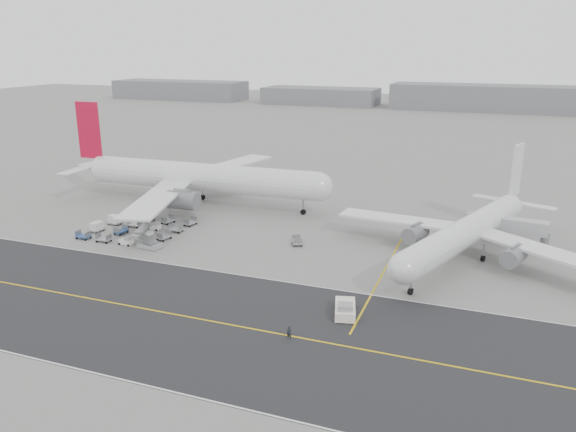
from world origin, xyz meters
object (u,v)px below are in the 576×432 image
at_px(airliner_b, 468,231).
at_px(jet_bridge, 508,226).
at_px(pushback_tug, 345,309).
at_px(airliner_a, 196,177).
at_px(ground_crew_a, 289,333).

bearing_deg(airliner_b, jet_bridge, 72.32).
relative_size(airliner_b, pushback_tug, 6.25).
distance_m(airliner_b, pushback_tug, 32.28).
bearing_deg(airliner_a, airliner_b, -104.17).
bearing_deg(jet_bridge, airliner_b, -120.75).
height_order(pushback_tug, ground_crew_a, pushback_tug).
distance_m(airliner_a, ground_crew_a, 66.81).
xyz_separation_m(airliner_a, airliner_b, (61.45, -13.78, -1.56)).
xyz_separation_m(airliner_a, jet_bridge, (67.98, -5.27, -2.56)).
distance_m(airliner_b, ground_crew_a, 42.41).
bearing_deg(ground_crew_a, airliner_b, 56.48).
bearing_deg(airliner_a, pushback_tug, -133.50).
xyz_separation_m(pushback_tug, ground_crew_a, (-4.91, -8.95, 0.02)).
height_order(pushback_tug, jet_bridge, jet_bridge).
relative_size(airliner_b, jet_bridge, 3.14).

